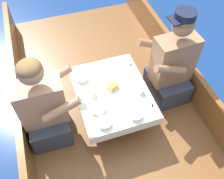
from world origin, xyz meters
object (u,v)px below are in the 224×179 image
person_starboard (171,67)px  coffee_cup_starboard (93,94)px  person_port (45,109)px  sandwich (113,87)px  coffee_cup_port (141,91)px

person_starboard → coffee_cup_starboard: person_starboard is taller
person_port → sandwich: size_ratio=7.90×
person_starboard → coffee_cup_port: (-0.39, -0.16, -0.04)m
person_port → person_starboard: 1.28m
person_port → sandwich: (0.65, 0.06, -0.00)m
person_starboard → coffee_cup_port: person_starboard is taller
coffee_cup_starboard → sandwich: bearing=6.1°
person_starboard → coffee_cup_starboard: 0.83m
sandwich → coffee_cup_port: size_ratio=1.33×
person_port → sandwich: 0.66m
coffee_cup_port → coffee_cup_starboard: coffee_cup_starboard is taller
coffee_cup_port → coffee_cup_starboard: bearing=166.4°
person_port → coffee_cup_port: person_port is taller
sandwich → coffee_cup_port: sandwich is taller
sandwich → coffee_cup_port: 0.27m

